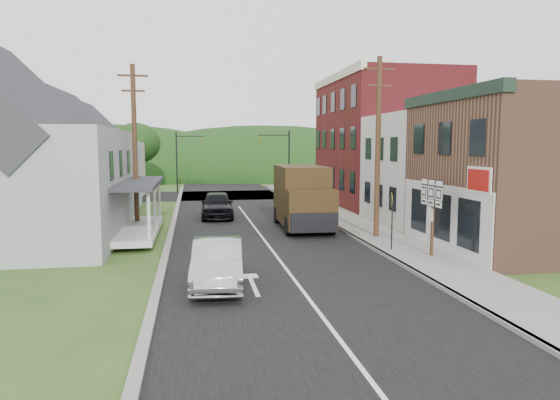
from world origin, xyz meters
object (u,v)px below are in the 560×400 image
dark_sedan (217,205)px  route_sign_cluster (432,206)px  silver_sedan (218,263)px  delivery_van (303,197)px  warning_sign (392,213)px

dark_sedan → route_sign_cluster: route_sign_cluster is taller
silver_sedan → route_sign_cluster: 9.35m
delivery_van → route_sign_cluster: delivery_van is taller
silver_sedan → delivery_van: 12.10m
delivery_van → warning_sign: delivery_van is taller
dark_sedan → delivery_van: size_ratio=0.78×
dark_sedan → warning_sign: bearing=-57.7°
warning_sign → route_sign_cluster: bearing=-35.9°
dark_sedan → route_sign_cluster: (8.14, -13.48, 1.39)m
dark_sedan → silver_sedan: bearing=-90.5°
silver_sedan → warning_sign: bearing=30.5°
delivery_van → dark_sedan: bearing=133.7°
delivery_van → warning_sign: 7.39m
dark_sedan → route_sign_cluster: 15.81m
silver_sedan → delivery_van: size_ratio=0.73×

